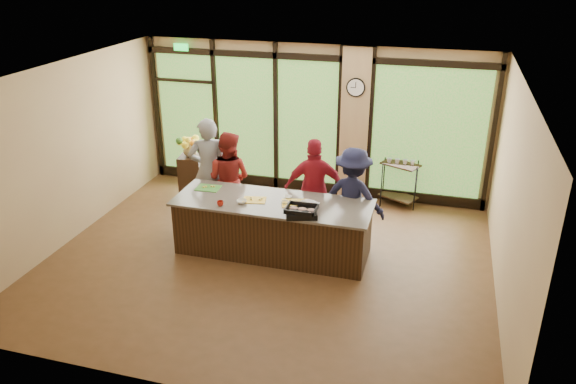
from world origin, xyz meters
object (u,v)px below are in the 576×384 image
Objects in this scene: island_base at (273,228)px; flower_stand at (192,177)px; roasting_pan at (301,213)px; bar_cart at (400,178)px; cook_right at (353,197)px; cook_left at (209,171)px.

island_base is 2.78m from flower_stand.
bar_cart is (1.23, 2.83, -0.39)m from roasting_pan.
cook_right is at bearing -84.74° from bar_cart.
flower_stand is at bearing -70.39° from cook_left.
bar_cart reaches higher than island_base.
flower_stand is at bearing -144.52° from bar_cart.
roasting_pan is (0.57, -0.38, 0.52)m from island_base.
island_base is 1.82× the size of cook_right.
island_base is at bearing -101.79° from bar_cart.
bar_cart is (1.81, 2.45, 0.13)m from island_base.
cook_right reaches higher than bar_cart.
roasting_pan is at bearing -33.43° from island_base.
cook_right is 1.22m from roasting_pan.
cook_right is 3.56m from flower_stand.
island_base is 1.75m from cook_left.
roasting_pan is 3.50m from flower_stand.
cook_right is at bearing 29.68° from island_base.
cook_left is 3.66m from bar_cart.
cook_left is 4.22× the size of roasting_pan.
flower_stand is at bearing 125.38° from roasting_pan.
roasting_pan is at bearing 70.62° from cook_right.
cook_right is (1.18, 0.67, 0.41)m from island_base.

